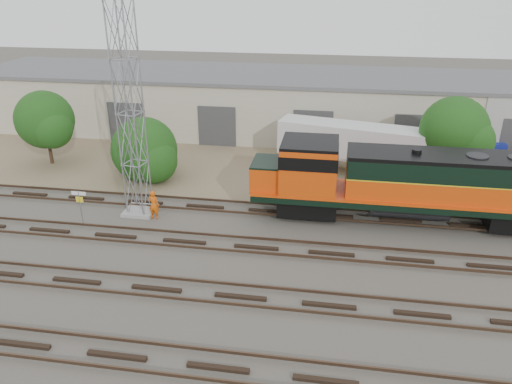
# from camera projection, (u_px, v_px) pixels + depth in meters

# --- Properties ---
(ground) EXTENTS (140.00, 140.00, 0.00)m
(ground) POSITION_uv_depth(u_px,v_px,m) (252.00, 263.00, 25.45)
(ground) COLOR #47423A
(ground) RESTS_ON ground
(dirt_strip) EXTENTS (80.00, 16.00, 0.02)m
(dirt_strip) POSITION_uv_depth(u_px,v_px,m) (284.00, 161.00, 38.97)
(dirt_strip) COLOR #726047
(dirt_strip) RESTS_ON ground
(tracks) EXTENTS (80.00, 20.40, 0.28)m
(tracks) POSITION_uv_depth(u_px,v_px,m) (241.00, 297.00, 22.71)
(tracks) COLOR black
(tracks) RESTS_ON ground
(warehouse) EXTENTS (58.40, 10.40, 5.30)m
(warehouse) POSITION_uv_depth(u_px,v_px,m) (295.00, 104.00, 45.08)
(warehouse) COLOR #BCB69D
(warehouse) RESTS_ON ground
(locomotive) EXTENTS (18.49, 3.24, 4.44)m
(locomotive) POSITION_uv_depth(u_px,v_px,m) (407.00, 182.00, 28.66)
(locomotive) COLOR black
(locomotive) RESTS_ON tracks
(signal_tower) EXTENTS (1.82, 1.82, 12.35)m
(signal_tower) POSITION_uv_depth(u_px,v_px,m) (130.00, 117.00, 28.39)
(signal_tower) COLOR gray
(signal_tower) RESTS_ON ground
(sign_post) EXTENTS (0.88, 0.07, 2.15)m
(sign_post) POSITION_uv_depth(u_px,v_px,m) (80.00, 201.00, 28.73)
(sign_post) COLOR gray
(sign_post) RESTS_ON ground
(worker) EXTENTS (0.70, 0.50, 1.81)m
(worker) POSITION_uv_depth(u_px,v_px,m) (154.00, 205.00, 29.70)
(worker) COLOR #E1580C
(worker) RESTS_ON ground
(semi_trailer) EXTENTS (11.94, 4.87, 3.61)m
(semi_trailer) POSITION_uv_depth(u_px,v_px,m) (363.00, 144.00, 35.82)
(semi_trailer) COLOR silver
(semi_trailer) RESTS_ON ground
(dumpster_blue) EXTENTS (1.93, 1.85, 1.50)m
(dumpster_blue) POSITION_uv_depth(u_px,v_px,m) (491.00, 151.00, 38.97)
(dumpster_blue) COLOR navy
(dumpster_blue) RESTS_ON ground
(tree_west) EXTENTS (4.53, 4.31, 5.64)m
(tree_west) POSITION_uv_depth(u_px,v_px,m) (46.00, 122.00, 37.07)
(tree_west) COLOR #382619
(tree_west) RESTS_ON ground
(tree_mid) EXTENTS (4.90, 4.66, 4.66)m
(tree_mid) POSITION_uv_depth(u_px,v_px,m) (147.00, 152.00, 35.14)
(tree_mid) COLOR #382619
(tree_mid) RESTS_ON ground
(tree_east) EXTENTS (4.79, 4.56, 6.16)m
(tree_east) POSITION_uv_depth(u_px,v_px,m) (458.00, 133.00, 33.26)
(tree_east) COLOR #382619
(tree_east) RESTS_ON ground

